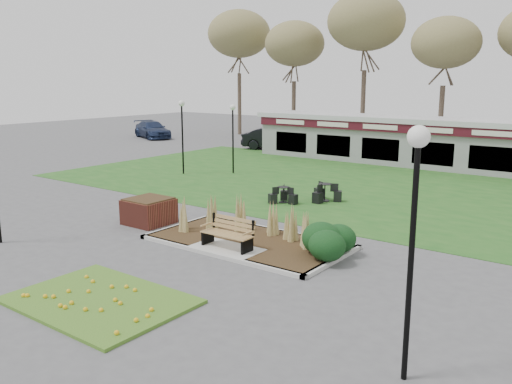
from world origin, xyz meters
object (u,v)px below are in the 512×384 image
Objects in this scene: lamp_post_mid_left at (182,121)px; lamp_post_far_left at (233,123)px; bistro_set_b at (325,195)px; car_silver at (325,133)px; lamp_post_near_right at (415,199)px; bistro_set_a at (283,197)px; brick_planter at (149,211)px; food_pavilion at (441,143)px; car_black at (276,139)px; car_blue at (152,130)px; park_bench at (229,233)px.

lamp_post_mid_left is 1.06× the size of lamp_post_far_left.
lamp_post_mid_left is 10.13m from bistro_set_b.
lamp_post_near_right is at bearing -163.79° from car_silver.
bistro_set_a is 1.83m from bistro_set_b.
brick_planter is 0.32× the size of car_silver.
food_pavilion reaches higher than bistro_set_b.
bistro_set_b is (-8.13, 11.51, -3.00)m from lamp_post_near_right.
food_pavilion reaches higher than car_silver.
lamp_post_far_left is at bearing 40.93° from lamp_post_mid_left.
car_silver is 6.05m from car_black.
brick_planter is 29.34m from car_blue.
car_silver is (-3.16, 15.88, -1.99)m from lamp_post_far_left.
lamp_post_near_right is at bearing -42.90° from lamp_post_far_left.
lamp_post_near_right reaches higher than car_blue.
lamp_post_near_right reaches higher than car_silver.
park_bench is at bearing -70.33° from bistro_set_a.
lamp_post_far_left is at bearing -96.10° from car_blue.
lamp_post_near_right is at bearing -47.32° from bistro_set_a.
car_silver is at bearing 105.87° from brick_planter.
car_silver is at bearing 113.79° from park_bench.
bistro_set_b is 0.29× the size of car_black.
car_silver is (-11.79, 26.75, 0.20)m from park_bench.
bistro_set_a is 22.42m from car_silver.
bistro_set_a is 0.90× the size of bistro_set_b.
brick_planter is 0.39× the size of lamp_post_far_left.
brick_planter is at bearing -109.23° from car_blue.
food_pavilion is at bearing 45.70° from lamp_post_far_left.
bistro_set_a is at bearing 69.77° from brick_planter.
car_black is (-19.67, 24.50, -2.46)m from lamp_post_near_right.
food_pavilion reaches higher than park_bench.
food_pavilion reaches higher than brick_planter.
car_silver is (-1.07, 17.70, -2.16)m from lamp_post_mid_left.
bistro_set_b is (-1.04, -11.95, -1.20)m from food_pavilion.
brick_planter is at bearing -110.23° from bistro_set_a.
car_silver is at bearing 115.04° from bistro_set_a.
lamp_post_near_right is at bearing -27.86° from park_bench.
park_bench is 14.23m from lamp_post_mid_left.
car_blue is (-13.28, 0.00, -0.07)m from car_black.
park_bench is at bearing 152.14° from lamp_post_near_right.
car_silver is at bearing 121.77° from lamp_post_near_right.
park_bench is 6.85m from bistro_set_a.
food_pavilion is 15.19m from lamp_post_mid_left.
lamp_post_mid_left is 0.82× the size of car_black.
lamp_post_near_right is at bearing -162.70° from car_black.
car_black is at bearing 125.69° from bistro_set_a.
lamp_post_near_right reaches higher than food_pavilion.
car_silver is 0.91× the size of car_blue.
car_black is at bearing 131.62° from bistro_set_b.
bistro_set_a is (8.42, -2.61, -2.71)m from lamp_post_mid_left.
park_bench is 0.35× the size of car_black.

